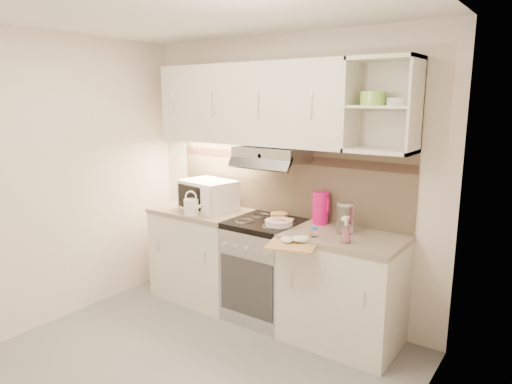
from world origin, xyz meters
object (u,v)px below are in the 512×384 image
plate_stack (279,223)px  glass_jar (345,218)px  pink_pitcher (321,208)px  electric_range (266,269)px  spray_bottle (346,232)px  cutting_board (292,245)px  microwave (208,195)px  watering_can (192,206)px

plate_stack → glass_jar: (0.55, 0.10, 0.10)m
plate_stack → pink_pitcher: (0.26, 0.26, 0.12)m
electric_range → pink_pitcher: size_ratio=3.27×
spray_bottle → cutting_board: (-0.34, -0.19, -0.11)m
pink_pitcher → spray_bottle: pink_pitcher is taller
pink_pitcher → glass_jar: bearing=-30.5°
microwave → electric_range: bearing=7.0°
watering_can → plate_stack: watering_can is taller
plate_stack → glass_jar: 0.57m
pink_pitcher → spray_bottle: 0.55m
electric_range → watering_can: (-0.67, -0.22, 0.53)m
watering_can → spray_bottle: watering_can is taller
watering_can → glass_jar: bearing=-7.1°
microwave → watering_can: microwave is taller
cutting_board → microwave: bearing=144.9°
glass_jar → spray_bottle: (0.11, -0.22, -0.04)m
cutting_board → electric_range: bearing=126.5°
watering_can → plate_stack: bearing=-6.8°
microwave → glass_jar: microwave is taller
electric_range → spray_bottle: size_ratio=4.15×
plate_stack → spray_bottle: spray_bottle is taller
microwave → cutting_board: 1.25m
electric_range → plate_stack: (0.17, -0.06, 0.47)m
electric_range → spray_bottle: bearing=-11.9°
microwave → spray_bottle: bearing=1.5°
cutting_board → spray_bottle: bearing=11.9°
watering_can → pink_pitcher: bearing=3.0°
watering_can → plate_stack: size_ratio=1.10×
glass_jar → cutting_board: size_ratio=0.70×
microwave → glass_jar: (1.41, 0.02, -0.01)m
electric_range → plate_stack: plate_stack is taller
microwave → plate_stack: bearing=3.7°
microwave → glass_jar: bearing=9.8°
microwave → pink_pitcher: (1.12, 0.18, -0.00)m
electric_range → microwave: bearing=178.0°
plate_stack → glass_jar: glass_jar is taller
watering_can → pink_pitcher: pink_pitcher is taller
electric_range → watering_can: bearing=-162.1°
microwave → glass_jar: size_ratio=2.20×
watering_can → microwave: bearing=75.8°
microwave → glass_jar: 1.41m
spray_bottle → microwave: bearing=175.7°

